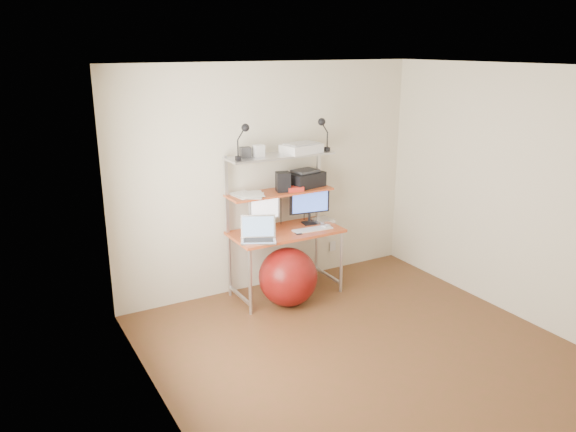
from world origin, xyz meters
name	(u,v)px	position (x,y,z in m)	size (l,w,h in m)	color
room	(369,220)	(0.00, 0.00, 1.25)	(3.60, 3.60, 3.60)	brown
computer_desk	(283,210)	(0.00, 1.50, 0.96)	(1.20, 0.60, 1.57)	#C95527
wall_outlet	(333,246)	(0.85, 1.79, 0.30)	(0.08, 0.01, 0.12)	silver
monitor_silver	(265,210)	(-0.20, 1.55, 0.97)	(0.39, 0.17, 0.44)	#B0B1B5
monitor_black	(310,203)	(0.36, 1.54, 0.97)	(0.47, 0.16, 0.47)	black
laptop	(258,235)	(-0.39, 1.31, 0.79)	(0.44, 0.41, 0.31)	silver
keyboard	(313,229)	(0.27, 1.32, 0.75)	(0.45, 0.13, 0.01)	silver
mouse	(326,226)	(0.44, 1.32, 0.75)	(0.09, 0.05, 0.02)	silver
mac_mini	(322,220)	(0.51, 1.50, 0.76)	(0.21, 0.21, 0.04)	silver
phone	(298,233)	(0.07, 1.30, 0.74)	(0.06, 0.12, 0.01)	black
printer	(305,179)	(0.34, 1.61, 1.24)	(0.44, 0.34, 0.19)	black
nas_cube	(283,182)	(0.03, 1.55, 1.26)	(0.14, 0.14, 0.21)	black
red_box	(295,189)	(0.14, 1.50, 1.18)	(0.18, 0.12, 0.05)	red
scanner	(301,148)	(0.25, 1.54, 1.60)	(0.46, 0.34, 0.11)	silver
box_white	(259,151)	(-0.25, 1.58, 1.61)	(0.11, 0.09, 0.12)	silver
box_grey	(245,152)	(-0.38, 1.61, 1.60)	(0.10, 0.10, 0.10)	#2F2F32
clip_lamp_left	(244,134)	(-0.45, 1.48, 1.82)	(0.15, 0.08, 0.37)	black
clip_lamp_right	(323,127)	(0.47, 1.48, 1.82)	(0.15, 0.08, 0.37)	black
exercise_ball	(288,277)	(-0.11, 1.19, 0.31)	(0.62, 0.62, 0.62)	maroon
paper_stack	(249,195)	(-0.37, 1.57, 1.16)	(0.35, 0.43, 0.02)	white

